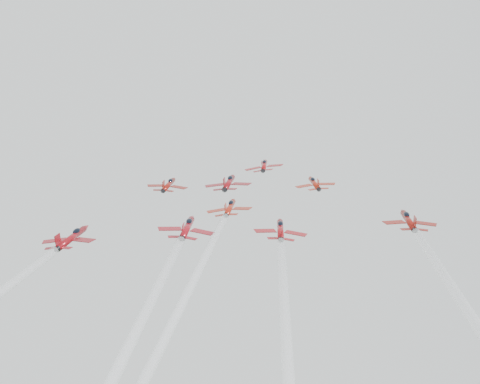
{
  "coord_description": "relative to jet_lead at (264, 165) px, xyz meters",
  "views": [
    {
      "loc": [
        10.91,
        -125.23,
        135.42
      ],
      "look_at": [
        0.0,
        2.0,
        165.24
      ],
      "focal_mm": 50.0,
      "sensor_mm": 36.0,
      "label": 1
    }
  ],
  "objects": [
    {
      "name": "jet_row2_left",
      "position": [
        -19.77,
        -14.16,
        -7.66
      ],
      "size": [
        8.75,
        11.32,
        6.75
      ],
      "rotation": [
        0.5,
        0.1,
        -0.01
      ],
      "color": "maroon"
    },
    {
      "name": "jet_center",
      "position": [
        -4.99,
        -66.31,
        -35.93
      ],
      "size": [
        8.56,
        82.16,
        45.13
      ],
      "rotation": [
        0.5,
        -0.05,
        -0.09
      ],
      "color": "#B22210"
    },
    {
      "name": "jet_rear_farright",
      "position": [
        26.05,
        -76.84,
        -41.62
      ],
      "size": [
        9.07,
        87.05,
        47.81
      ],
      "rotation": [
        0.5,
        0.05,
        0.06
      ],
      "color": "maroon"
    },
    {
      "name": "jet_row2_center",
      "position": [
        -6.91,
        -13.53,
        -7.31
      ],
      "size": [
        10.03,
        12.97,
        7.74
      ],
      "rotation": [
        0.5,
        -0.01,
        -0.08
      ],
      "color": "maroon"
    },
    {
      "name": "jet_lead",
      "position": [
        0.0,
        0.0,
        0.0
      ],
      "size": [
        9.12,
        11.8,
        7.03
      ],
      "rotation": [
        0.5,
        -0.1,
        -0.07
      ],
      "color": "#A30F13"
    },
    {
      "name": "jet_rear_right",
      "position": [
        4.61,
        -79.26,
        -42.93
      ],
      "size": [
        8.85,
        84.95,
        46.66
      ],
      "rotation": [
        0.5,
        0.09,
        0.09
      ],
      "color": "#A70F15"
    },
    {
      "name": "jet_row2_right",
      "position": [
        11.2,
        -15.33,
        -8.3
      ],
      "size": [
        8.4,
        10.86,
        6.48
      ],
      "rotation": [
        0.5,
        -0.1,
        0.13
      ],
      "color": "#B22310"
    },
    {
      "name": "jet_rear_left",
      "position": [
        -11.24,
        -81.59,
        -44.18
      ],
      "size": [
        9.76,
        93.72,
        51.47
      ],
      "rotation": [
        0.5,
        0.1,
        0.05
      ],
      "color": "#A20F1A"
    }
  ]
}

